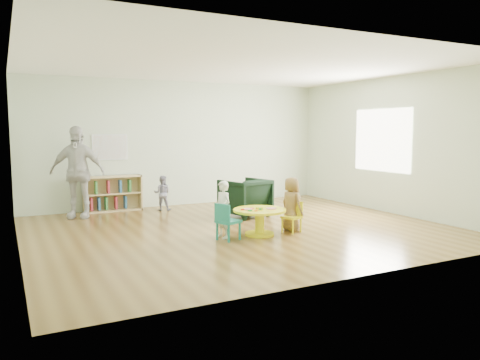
{
  "coord_description": "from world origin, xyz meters",
  "views": [
    {
      "loc": [
        -3.65,
        -7.12,
        1.72
      ],
      "look_at": [
        -0.17,
        -0.3,
        0.89
      ],
      "focal_mm": 35.0,
      "sensor_mm": 36.0,
      "label": 1
    }
  ],
  "objects": [
    {
      "name": "alphabet_poster",
      "position": [
        -1.6,
        2.98,
        1.35
      ],
      "size": [
        0.74,
        0.01,
        0.54
      ],
      "color": "white",
      "rests_on": "ground"
    },
    {
      "name": "kid_chair_left",
      "position": [
        -0.59,
        -0.64,
        0.31
      ],
      "size": [
        0.41,
        0.41,
        0.59
      ],
      "rotation": [
        0.0,
        0.0,
        -1.2
      ],
      "color": "#188574",
      "rests_on": "ground"
    },
    {
      "name": "adult_caretaker",
      "position": [
        -2.37,
        2.38,
        0.9
      ],
      "size": [
        1.14,
        0.85,
        1.79
      ],
      "primitive_type": "imported",
      "rotation": [
        0.0,
        0.0,
        -0.45
      ],
      "color": "silver",
      "rests_on": "ground"
    },
    {
      "name": "activity_table",
      "position": [
        0.06,
        -0.56,
        0.3
      ],
      "size": [
        0.86,
        0.86,
        0.47
      ],
      "rotation": [
        0.0,
        0.0,
        0.21
      ],
      "color": "yellow",
      "rests_on": "ground"
    },
    {
      "name": "bookshelf",
      "position": [
        -1.61,
        2.86,
        0.37
      ],
      "size": [
        1.2,
        0.3,
        0.75
      ],
      "color": "tan",
      "rests_on": "ground"
    },
    {
      "name": "child_right",
      "position": [
        0.69,
        -0.54,
        0.46
      ],
      "size": [
        0.36,
        0.49,
        0.92
      ],
      "primitive_type": "imported",
      "rotation": [
        0.0,
        0.0,
        1.74
      ],
      "color": "gold",
      "rests_on": "ground"
    },
    {
      "name": "child_left",
      "position": [
        -0.57,
        -0.47,
        0.46
      ],
      "size": [
        0.27,
        0.37,
        0.92
      ],
      "primitive_type": "imported",
      "rotation": [
        0.0,
        0.0,
        -1.39
      ],
      "color": "white",
      "rests_on": "ground"
    },
    {
      "name": "room",
      "position": [
        0.01,
        0.0,
        1.89
      ],
      "size": [
        7.1,
        7.0,
        2.8
      ],
      "color": "brown",
      "rests_on": "ground"
    },
    {
      "name": "toddler",
      "position": [
        -0.65,
        2.43,
        0.37
      ],
      "size": [
        0.45,
        0.41,
        0.75
      ],
      "primitive_type": "imported",
      "rotation": [
        0.0,
        0.0,
        2.71
      ],
      "color": "#1C1C46",
      "rests_on": "ground"
    },
    {
      "name": "kid_chair_right",
      "position": [
        0.67,
        -0.61,
        0.28
      ],
      "size": [
        0.36,
        0.36,
        0.52
      ],
      "rotation": [
        0.0,
        0.0,
        1.92
      ],
      "color": "yellow",
      "rests_on": "ground"
    },
    {
      "name": "armchair",
      "position": [
        0.62,
        1.03,
        0.38
      ],
      "size": [
        0.99,
        1.0,
        0.76
      ],
      "primitive_type": "imported",
      "rotation": [
        0.0,
        0.0,
        3.39
      ],
      "color": "black",
      "rests_on": "ground"
    }
  ]
}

